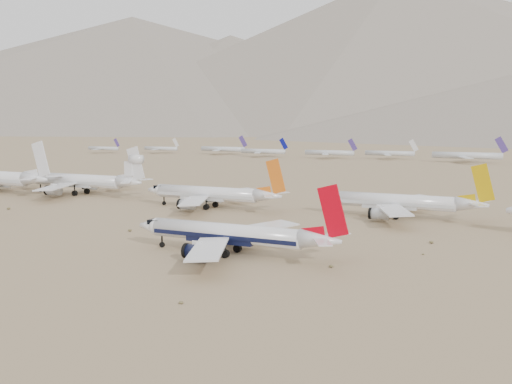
# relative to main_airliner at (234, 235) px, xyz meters

# --- Properties ---
(ground) EXTENTS (7000.00, 7000.00, 0.00)m
(ground) POSITION_rel_main_airliner_xyz_m (-3.95, -2.77, -4.20)
(ground) COLOR #846D4C
(ground) RESTS_ON ground
(main_airliner) EXTENTS (43.33, 42.32, 15.29)m
(main_airliner) POSITION_rel_main_airliner_xyz_m (0.00, 0.00, 0.00)
(main_airliner) COLOR white
(main_airliner) RESTS_ON ground
(row2_gold_tail) EXTENTS (44.57, 43.59, 15.87)m
(row2_gold_tail) POSITION_rel_main_airliner_xyz_m (21.65, 58.50, 0.23)
(row2_gold_tail) COLOR white
(row2_gold_tail) RESTS_ON ground
(row2_orange_tail) EXTENTS (44.84, 43.87, 16.00)m
(row2_orange_tail) POSITION_rel_main_airliner_xyz_m (-33.84, 51.86, 0.28)
(row2_orange_tail) COLOR white
(row2_orange_tail) RESTS_ON ground
(row2_white_trijet) EXTENTS (51.25, 50.09, 18.16)m
(row2_white_trijet) POSITION_rel_main_airliner_xyz_m (-92.15, 60.78, 1.05)
(row2_white_trijet) COLOR white
(row2_white_trijet) RESTS_ON ground
(distant_storage_row) EXTENTS (512.88, 57.82, 14.86)m
(distant_storage_row) POSITION_rel_main_airliner_xyz_m (-14.84, 297.69, 0.10)
(distant_storage_row) COLOR silver
(distant_storage_row) RESTS_ON ground
(desert_scrub) EXTENTS (261.14, 121.67, 0.63)m
(desert_scrub) POSITION_rel_main_airliner_xyz_m (-1.37, -31.54, -3.92)
(desert_scrub) COLOR brown
(desert_scrub) RESTS_ON ground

